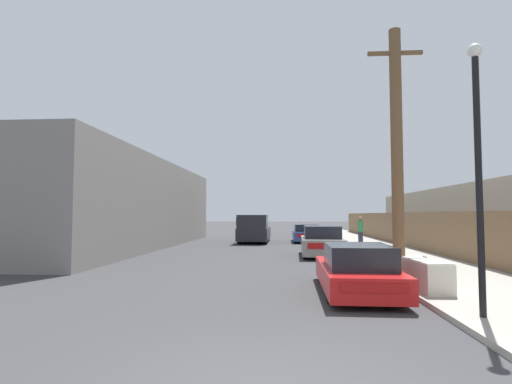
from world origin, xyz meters
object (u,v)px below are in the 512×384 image
object	(u,v)px
parked_sports_car_red	(357,271)
car_parked_far	(306,234)
pickup_truck	(254,229)
discarded_fridge	(427,275)
car_parked_mid	(322,242)
utility_pole	(397,146)
street_lamp	(478,157)
pedestrian	(360,231)

from	to	relation	value
parked_sports_car_red	car_parked_far	bearing A→B (deg)	91.62
pickup_truck	discarded_fridge	bearing A→B (deg)	108.14
car_parked_mid	utility_pole	size ratio (longest dim) A/B	0.51
car_parked_far	car_parked_mid	bearing A→B (deg)	-88.92
street_lamp	pedestrian	bearing A→B (deg)	86.68
utility_pole	parked_sports_car_red	bearing A→B (deg)	-121.05
car_parked_mid	street_lamp	world-z (taller)	street_lamp
parked_sports_car_red	car_parked_mid	distance (m)	8.82
discarded_fridge	car_parked_mid	size ratio (longest dim) A/B	0.43
car_parked_far	discarded_fridge	bearing A→B (deg)	-84.32
street_lamp	discarded_fridge	bearing A→B (deg)	91.83
car_parked_far	pickup_truck	size ratio (longest dim) A/B	0.82
car_parked_mid	car_parked_far	size ratio (longest dim) A/B	0.95
parked_sports_car_red	pedestrian	bearing A→B (deg)	79.79
street_lamp	pedestrian	distance (m)	16.92
pickup_truck	street_lamp	world-z (taller)	street_lamp
pickup_truck	utility_pole	world-z (taller)	utility_pole
pedestrian	parked_sports_car_red	bearing A→B (deg)	-100.95
parked_sports_car_red	car_parked_far	distance (m)	18.67
car_parked_mid	pedestrian	world-z (taller)	pedestrian
street_lamp	pedestrian	size ratio (longest dim) A/B	2.92
utility_pole	pedestrian	bearing A→B (deg)	85.80
parked_sports_car_red	pickup_truck	size ratio (longest dim) A/B	0.82
car_parked_far	parked_sports_car_red	bearing A→B (deg)	-89.43
utility_pole	pedestrian	xyz separation A→B (m)	(0.80, 10.91, -3.21)
street_lamp	pedestrian	xyz separation A→B (m)	(0.97, 16.77, -2.00)
pickup_truck	pedestrian	world-z (taller)	pickup_truck
parked_sports_car_red	car_parked_far	size ratio (longest dim) A/B	1.01
pickup_truck	utility_pole	xyz separation A→B (m)	(5.87, -14.37, 3.25)
discarded_fridge	street_lamp	distance (m)	3.62
car_parked_mid	pickup_truck	bearing A→B (deg)	115.36
discarded_fridge	street_lamp	world-z (taller)	street_lamp
parked_sports_car_red	street_lamp	size ratio (longest dim) A/B	0.87
pickup_truck	street_lamp	size ratio (longest dim) A/B	1.06
pickup_truck	utility_pole	bearing A→B (deg)	112.68
parked_sports_car_red	car_parked_mid	bearing A→B (deg)	91.06
discarded_fridge	parked_sports_car_red	xyz separation A→B (m)	(-1.68, 0.05, 0.07)
car_parked_mid	car_parked_far	xyz separation A→B (m)	(-0.24, 9.84, -0.07)
parked_sports_car_red	utility_pole	world-z (taller)	utility_pole
pedestrian	pickup_truck	bearing A→B (deg)	152.57
pedestrian	street_lamp	bearing A→B (deg)	-93.32
discarded_fridge	utility_pole	bearing A→B (deg)	82.90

